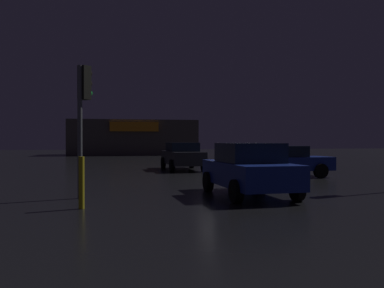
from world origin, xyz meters
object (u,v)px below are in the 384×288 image
(store_building, at_px, (133,138))
(traffic_signal_opposite, at_px, (83,102))
(car_near, at_px, (281,161))
(car_crossing, at_px, (182,156))
(car_far, at_px, (249,169))

(store_building, height_order, traffic_signal_opposite, store_building)
(traffic_signal_opposite, xyz_separation_m, car_near, (8.29, 5.11, -2.02))
(car_near, bearing_deg, traffic_signal_opposite, -148.38)
(car_crossing, bearing_deg, car_near, -57.02)
(store_building, relative_size, car_near, 3.18)
(store_building, bearing_deg, car_near, -80.80)
(car_near, bearing_deg, store_building, 99.20)
(store_building, xyz_separation_m, car_crossing, (1.51, -25.85, -1.21))
(traffic_signal_opposite, bearing_deg, car_crossing, 65.98)
(store_building, bearing_deg, car_far, -87.46)
(car_far, relative_size, car_crossing, 0.91)
(traffic_signal_opposite, distance_m, car_near, 9.94)
(car_near, height_order, car_far, car_far)
(car_far, bearing_deg, car_near, 58.16)
(car_crossing, bearing_deg, traffic_signal_opposite, -114.02)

